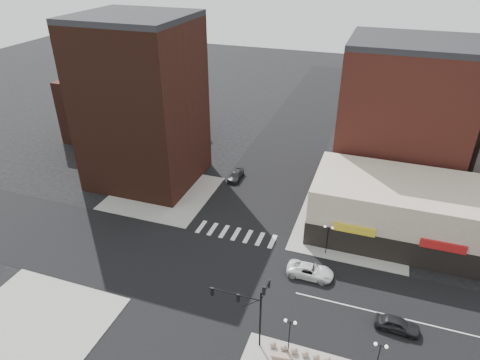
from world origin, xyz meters
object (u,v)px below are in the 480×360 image
(traffic_signal, at_px, (252,304))
(white_suv, at_px, (310,271))
(street_lamp_se_b, at_px, (379,352))
(dark_sedan_east, at_px, (397,324))
(street_lamp_se_a, at_px, (290,328))
(dark_sedan_north, at_px, (236,176))
(street_lamp_ne, at_px, (328,233))
(stone_bench, at_px, (281,356))

(traffic_signal, distance_m, white_suv, 12.47)
(street_lamp_se_b, distance_m, white_suv, 14.14)
(traffic_signal, height_order, dark_sedan_east, traffic_signal)
(street_lamp_se_a, bearing_deg, dark_sedan_north, 117.96)
(street_lamp_se_a, height_order, dark_sedan_east, street_lamp_se_a)
(traffic_signal, xyz_separation_m, dark_sedan_north, (-12.46, 30.40, -4.31))
(street_lamp_se_b, bearing_deg, street_lamp_ne, 113.63)
(dark_sedan_north, height_order, stone_bench, dark_sedan_north)
(traffic_signal, height_order, dark_sedan_north, traffic_signal)
(street_lamp_se_a, height_order, dark_sedan_north, street_lamp_se_a)
(dark_sedan_north, relative_size, stone_bench, 2.22)
(white_suv, bearing_deg, dark_sedan_north, 39.59)
(street_lamp_se_b, xyz_separation_m, white_suv, (-8.09, 11.32, -2.54))
(traffic_signal, xyz_separation_m, white_suv, (3.67, 11.15, -4.21))
(traffic_signal, bearing_deg, stone_bench, -19.41)
(street_lamp_se_a, relative_size, dark_sedan_east, 0.94)
(street_lamp_ne, height_order, stone_bench, street_lamp_ne)
(dark_sedan_east, height_order, dark_sedan_north, dark_sedan_east)
(stone_bench, bearing_deg, dark_sedan_north, 109.82)
(stone_bench, bearing_deg, street_lamp_se_a, 59.23)
(street_lamp_se_b, distance_m, street_lamp_ne, 17.46)
(street_lamp_ne, height_order, white_suv, street_lamp_ne)
(street_lamp_se_a, bearing_deg, traffic_signal, 177.43)
(white_suv, bearing_deg, street_lamp_se_a, -179.92)
(street_lamp_se_b, relative_size, dark_sedan_north, 0.93)
(street_lamp_ne, bearing_deg, dark_sedan_north, 139.78)
(dark_sedan_north, distance_m, stone_bench, 35.30)
(dark_sedan_north, bearing_deg, street_lamp_se_b, -51.78)
(street_lamp_se_b, xyz_separation_m, street_lamp_ne, (-7.00, 16.00, 0.00))
(street_lamp_se_a, relative_size, stone_bench, 2.06)
(street_lamp_se_b, bearing_deg, white_suv, 125.56)
(white_suv, height_order, dark_sedan_east, white_suv)
(traffic_signal, relative_size, stone_bench, 3.84)
(white_suv, bearing_deg, dark_sedan_east, -117.51)
(dark_sedan_east, bearing_deg, dark_sedan_north, 49.77)
(stone_bench, bearing_deg, dark_sedan_east, 28.63)
(street_lamp_ne, bearing_deg, street_lamp_se_b, -66.37)
(traffic_signal, distance_m, dark_sedan_north, 33.14)
(street_lamp_ne, relative_size, stone_bench, 2.06)
(street_lamp_se_b, relative_size, dark_sedan_east, 0.94)
(traffic_signal, relative_size, street_lamp_se_b, 1.87)
(street_lamp_se_b, xyz_separation_m, stone_bench, (-8.45, -1.00, -2.93))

